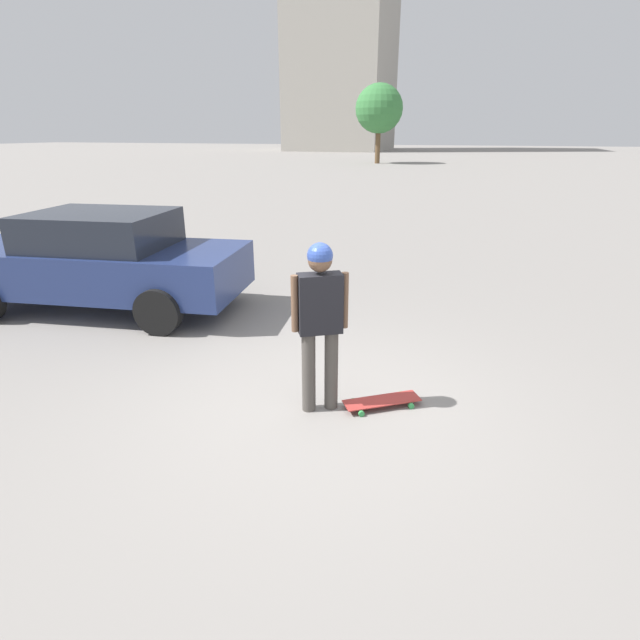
% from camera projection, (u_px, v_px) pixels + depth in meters
% --- Properties ---
extents(ground_plane, '(220.00, 220.00, 0.00)m').
position_uv_depth(ground_plane, '(320.00, 408.00, 5.28)').
color(ground_plane, gray).
extents(person, '(0.51, 0.39, 1.77)m').
position_uv_depth(person, '(320.00, 313.00, 4.91)').
color(person, '#4C4742').
rests_on(person, ground_plane).
extents(skateboard, '(0.81, 0.65, 0.07)m').
position_uv_depth(skateboard, '(382.00, 401.00, 5.30)').
color(skateboard, '#A5332D').
rests_on(skateboard, ground_plane).
extents(car_parked_near, '(4.83, 2.49, 1.58)m').
position_uv_depth(car_parked_near, '(100.00, 260.00, 7.99)').
color(car_parked_near, navy).
rests_on(car_parked_near, ground_plane).
extents(tree_distant, '(4.20, 4.20, 6.75)m').
position_uv_depth(tree_distant, '(379.00, 109.00, 44.11)').
color(tree_distant, brown).
rests_on(tree_distant, ground_plane).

